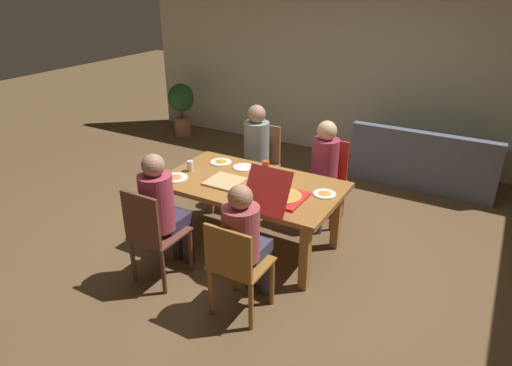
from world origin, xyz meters
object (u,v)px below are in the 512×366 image
(drinking_glass_1, at_px, (190,166))
(drinking_glass_0, at_px, (266,166))
(person_1, at_px, (254,149))
(chair_0, at_px, (326,177))
(plate_0, at_px, (243,167))
(chair_3, at_px, (153,233))
(person_2, at_px, (245,237))
(pizza_box_0, at_px, (280,196))
(potted_plant, at_px, (181,104))
(pizza_box_1, at_px, (225,181))
(chair_2, at_px, (236,266))
(plate_3, at_px, (175,178))
(chair_1, at_px, (261,159))
(person_0, at_px, (323,166))
(plate_2, at_px, (325,194))
(couch, at_px, (424,163))
(person_3, at_px, (162,206))
(dining_table, at_px, (251,191))
(plate_1, at_px, (221,162))

(drinking_glass_1, bearing_deg, drinking_glass_0, 28.60)
(person_1, bearing_deg, chair_0, 7.58)
(person_1, relative_size, plate_0, 5.57)
(chair_3, bearing_deg, person_2, 8.08)
(pizza_box_0, bearing_deg, potted_plant, 140.31)
(pizza_box_1, height_order, drinking_glass_0, drinking_glass_0)
(chair_2, bearing_deg, pizza_box_1, 127.53)
(plate_3, bearing_deg, chair_1, 77.78)
(person_2, bearing_deg, chair_2, -90.00)
(person_0, xyz_separation_m, chair_2, (0.00, -1.80, -0.21))
(chair_2, bearing_deg, plate_2, 74.86)
(chair_1, xyz_separation_m, pizza_box_1, (0.22, -1.12, 0.19))
(chair_1, bearing_deg, person_0, -11.96)
(chair_3, relative_size, drinking_glass_0, 8.06)
(chair_2, xyz_separation_m, couch, (0.80, 3.51, -0.21))
(plate_3, xyz_separation_m, drinking_glass_1, (0.02, 0.24, 0.05))
(person_3, distance_m, plate_0, 1.13)
(drinking_glass_0, height_order, potted_plant, potted_plant)
(pizza_box_0, relative_size, couch, 0.33)
(dining_table, relative_size, person_3, 1.46)
(potted_plant, bearing_deg, drinking_glass_1, -49.95)
(chair_0, height_order, person_1, person_1)
(plate_3, bearing_deg, dining_table, 21.86)
(pizza_box_1, bearing_deg, chair_2, -52.47)
(chair_3, height_order, drinking_glass_1, chair_3)
(dining_table, xyz_separation_m, person_0, (0.44, 0.81, 0.07))
(chair_0, relative_size, chair_2, 1.06)
(person_1, bearing_deg, chair_1, 90.00)
(person_1, distance_m, plate_3, 1.16)
(chair_2, relative_size, pizza_box_1, 2.57)
(plate_1, relative_size, potted_plant, 0.26)
(person_1, bearing_deg, plate_2, -31.47)
(chair_2, xyz_separation_m, chair_3, (-0.88, 0.02, 0.03))
(chair_2, relative_size, couch, 0.47)
(pizza_box_1, height_order, plate_3, plate_3)
(chair_0, relative_size, plate_0, 4.15)
(chair_2, bearing_deg, chair_1, 113.93)
(drinking_glass_0, bearing_deg, chair_2, -71.19)
(pizza_box_1, bearing_deg, plate_0, 94.82)
(plate_3, bearing_deg, person_3, -62.20)
(dining_table, bearing_deg, person_3, -118.55)
(person_2, xyz_separation_m, pizza_box_0, (-0.01, 0.64, 0.09))
(chair_3, bearing_deg, pizza_box_1, 75.86)
(pizza_box_0, height_order, couch, pizza_box_0)
(couch, bearing_deg, chair_3, -115.79)
(dining_table, bearing_deg, chair_2, -66.24)
(person_2, bearing_deg, drinking_glass_1, 145.22)
(person_2, height_order, potted_plant, person_2)
(dining_table, relative_size, chair_1, 1.89)
(person_0, xyz_separation_m, drinking_glass_1, (-1.15, -0.87, 0.07))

